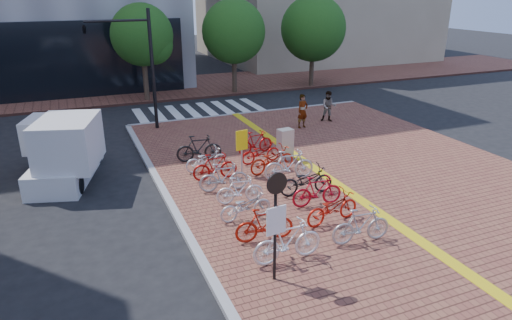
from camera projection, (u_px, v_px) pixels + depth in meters
name	position (u px, v px, depth m)	size (l,w,h in m)	color
ground	(304.00, 211.00, 15.04)	(120.00, 120.00, 0.00)	black
sidewalk	(499.00, 269.00, 11.79)	(14.00, 34.00, 0.15)	brown
tactile_strip	(471.00, 275.00, 11.40)	(0.40, 34.00, 0.01)	gold
kerb_north	(251.00, 113.00, 26.46)	(14.00, 0.25, 0.15)	gray
far_sidewalk	(167.00, 88.00, 33.14)	(70.00, 8.00, 0.15)	brown
crosswalk	(200.00, 111.00, 27.30)	(7.50, 4.00, 0.01)	silver
street_trees	(249.00, 33.00, 30.48)	(16.20, 4.60, 6.35)	#38281E
bike_0	(287.00, 241.00, 11.81)	(0.55, 1.95, 1.17)	white
bike_1	(264.00, 224.00, 12.82)	(0.48, 1.70, 1.02)	#A8190C
bike_2	(246.00, 206.00, 14.05)	(0.59, 1.69, 0.89)	silver
bike_3	(240.00, 190.00, 15.08)	(0.45, 1.59, 0.95)	white
bike_4	(224.00, 177.00, 15.98)	(0.49, 1.75, 1.05)	#A3A2A7
bike_5	(215.00, 167.00, 16.96)	(0.48, 1.70, 1.02)	#9D0E0B
bike_6	(206.00, 159.00, 17.83)	(0.61, 1.74, 0.91)	silver
bike_7	(199.00, 148.00, 18.75)	(0.53, 1.87, 1.12)	black
bike_8	(361.00, 225.00, 12.71)	(0.50, 1.78, 1.07)	#B0B0B5
bike_9	(332.00, 208.00, 13.83)	(0.66, 1.88, 0.99)	red
bike_10	(317.00, 191.00, 14.90)	(0.49, 1.74, 1.05)	#B30C1D
bike_11	(306.00, 180.00, 15.75)	(0.68, 1.94, 1.02)	black
bike_12	(289.00, 165.00, 16.93)	(0.54, 1.93, 1.16)	silver
bike_13	(272.00, 160.00, 17.64)	(0.68, 1.96, 1.03)	#A51C0B
bike_14	(261.00, 152.00, 18.63)	(0.60, 1.71, 0.90)	#B5100C
bike_15	(255.00, 142.00, 19.64)	(0.47, 1.67, 1.00)	#9E0B0C
pedestrian_a	(303.00, 111.00, 23.22)	(0.63, 0.41, 1.73)	gray
pedestrian_b	(329.00, 106.00, 24.34)	(0.80, 0.62, 1.64)	#484A5B
utility_box	(285.00, 144.00, 18.94)	(0.60, 0.44, 1.31)	#ABABB0
yellow_sign	(242.00, 144.00, 17.17)	(0.48, 0.14, 1.77)	#B7B7BC
notice_sign	(276.00, 214.00, 10.60)	(0.53, 0.15, 2.86)	black
traffic_light_pole	(122.00, 49.00, 21.56)	(3.15, 1.21, 5.86)	black
box_truck	(63.00, 150.00, 17.16)	(3.03, 4.70, 2.52)	silver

